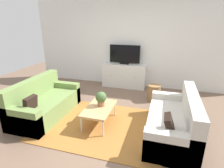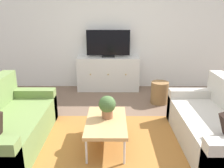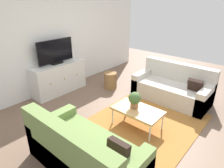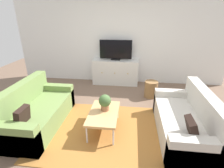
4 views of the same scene
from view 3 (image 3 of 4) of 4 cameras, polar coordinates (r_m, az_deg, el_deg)
The scene contains 10 objects.
ground_plane at distance 4.03m, azimuth 6.36°, elevation -10.90°, with size 10.00×10.00×0.00m, color brown.
wall_back at distance 5.26m, azimuth -16.93°, elevation 12.54°, with size 6.40×0.12×2.70m, color white.
area_rug at distance 3.96m, azimuth 8.18°, elevation -11.59°, with size 2.50×1.90×0.01m, color #9E662D.
couch_left_side at distance 2.96m, azimuth -8.62°, elevation -19.18°, with size 0.84×1.73×0.84m.
couch_right_side at distance 4.97m, azimuth 16.99°, elevation -1.11°, with size 0.84×1.73×0.84m.
coffee_table at distance 3.74m, azimuth 7.25°, elevation -7.54°, with size 0.53×0.90×0.38m.
potted_plant at distance 3.69m, azimuth 6.46°, elevation -4.35°, with size 0.23×0.23×0.31m.
tv_console at distance 5.25m, azimuth -14.85°, elevation 1.65°, with size 1.38×0.47×0.76m.
flat_screen_tv at distance 5.06m, azimuth -15.78°, elevation 8.80°, with size 0.96×0.16×0.60m.
wicker_basket at distance 5.35m, azimuth -0.46°, elevation 1.02°, with size 0.34×0.34×0.43m, color olive.
Camera 3 is at (-2.79, -1.82, 2.28)m, focal length 32.10 mm.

